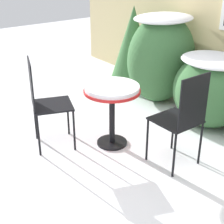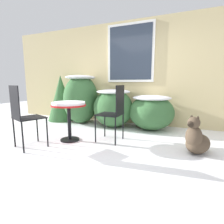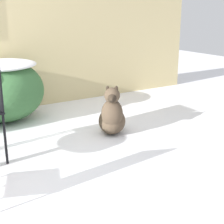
{
  "view_description": "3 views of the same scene",
  "coord_description": "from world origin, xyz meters",
  "px_view_note": "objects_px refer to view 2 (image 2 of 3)",
  "views": [
    {
      "loc": [
        2.1,
        -1.86,
        2.1
      ],
      "look_at": [
        -0.74,
        0.28,
        0.42
      ],
      "focal_mm": 55.0,
      "sensor_mm": 36.0,
      "label": 1
    },
    {
      "loc": [
        1.28,
        -2.36,
        1.08
      ],
      "look_at": [
        0.0,
        0.6,
        0.55
      ],
      "focal_mm": 28.0,
      "sensor_mm": 36.0,
      "label": 2
    },
    {
      "loc": [
        -0.59,
        -2.74,
        1.45
      ],
      "look_at": [
        1.48,
        0.55,
        0.26
      ],
      "focal_mm": 55.0,
      "sensor_mm": 36.0,
      "label": 3
    }
  ],
  "objects_px": {
    "patio_table": "(69,109)",
    "patio_chair_far_side": "(24,114)",
    "dog": "(196,140)",
    "patio_chair_near_table": "(114,111)"
  },
  "relations": [
    {
      "from": "patio_chair_far_side",
      "to": "patio_chair_near_table",
      "type": "bearing_deg",
      "value": -122.59
    },
    {
      "from": "patio_table",
      "to": "dog",
      "type": "distance_m",
      "value": 2.24
    },
    {
      "from": "patio_table",
      "to": "patio_chair_far_side",
      "type": "height_order",
      "value": "patio_chair_far_side"
    },
    {
      "from": "patio_chair_near_table",
      "to": "dog",
      "type": "bearing_deg",
      "value": 87.65
    },
    {
      "from": "patio_chair_far_side",
      "to": "dog",
      "type": "height_order",
      "value": "patio_chair_far_side"
    },
    {
      "from": "patio_chair_far_side",
      "to": "dog",
      "type": "xyz_separation_m",
      "value": [
        2.62,
        0.86,
        -0.36
      ]
    },
    {
      "from": "dog",
      "to": "patio_chair_near_table",
      "type": "bearing_deg",
      "value": -150.65
    },
    {
      "from": "patio_table",
      "to": "patio_chair_near_table",
      "type": "height_order",
      "value": "patio_chair_near_table"
    },
    {
      "from": "patio_table",
      "to": "patio_chair_far_side",
      "type": "xyz_separation_m",
      "value": [
        -0.43,
        -0.63,
        -0.03
      ]
    },
    {
      "from": "patio_chair_near_table",
      "to": "patio_chair_far_side",
      "type": "bearing_deg",
      "value": -53.02
    }
  ]
}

